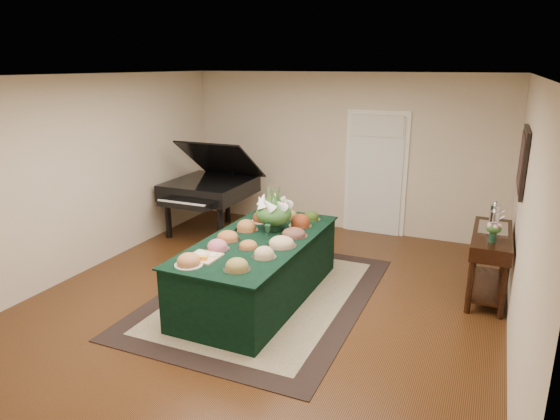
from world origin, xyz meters
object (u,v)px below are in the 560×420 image
at_px(mahogany_sideboard, 491,247).
at_px(grand_piano, 210,188).
at_px(floral_centerpiece, 274,209).
at_px(buffet_table, 259,269).

bearing_deg(mahogany_sideboard, grand_piano, 169.92).
bearing_deg(grand_piano, floral_centerpiece, -39.79).
relative_size(buffet_table, grand_piano, 1.58).
height_order(floral_centerpiece, grand_piano, grand_piano).
bearing_deg(floral_centerpiece, buffet_table, -94.82).
relative_size(floral_centerpiece, mahogany_sideboard, 0.37).
relative_size(floral_centerpiece, grand_piano, 0.30).
bearing_deg(grand_piano, buffet_table, -46.44).
xyz_separation_m(grand_piano, mahogany_sideboard, (4.48, -0.80, -0.14)).
height_order(buffet_table, grand_piano, grand_piano).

